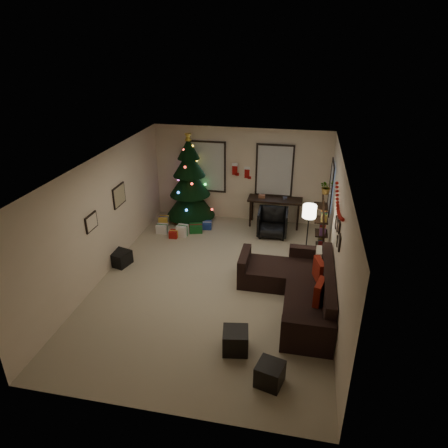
# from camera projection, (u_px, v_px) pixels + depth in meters

# --- Properties ---
(floor) EXTENTS (7.00, 7.00, 0.00)m
(floor) POSITION_uv_depth(u_px,v_px,m) (214.00, 282.00, 8.94)
(floor) COLOR tan
(floor) RESTS_ON ground
(ceiling) EXTENTS (7.00, 7.00, 0.00)m
(ceiling) POSITION_uv_depth(u_px,v_px,m) (213.00, 164.00, 7.79)
(ceiling) COLOR white
(ceiling) RESTS_ON floor
(wall_back) EXTENTS (5.00, 0.00, 5.00)m
(wall_back) POSITION_uv_depth(u_px,v_px,m) (241.00, 175.00, 11.47)
(wall_back) COLOR beige
(wall_back) RESTS_ON floor
(wall_front) EXTENTS (5.00, 0.00, 5.00)m
(wall_front) POSITION_uv_depth(u_px,v_px,m) (154.00, 340.00, 5.26)
(wall_front) COLOR beige
(wall_front) RESTS_ON floor
(wall_left) EXTENTS (0.00, 7.00, 7.00)m
(wall_left) POSITION_uv_depth(u_px,v_px,m) (102.00, 217.00, 8.81)
(wall_left) COLOR beige
(wall_left) RESTS_ON floor
(wall_right) EXTENTS (0.00, 7.00, 7.00)m
(wall_right) POSITION_uv_depth(u_px,v_px,m) (337.00, 238.00, 7.91)
(wall_right) COLOR beige
(wall_right) RESTS_ON floor
(window_back_left) EXTENTS (1.05, 0.06, 1.50)m
(window_back_left) POSITION_uv_depth(u_px,v_px,m) (208.00, 167.00, 11.53)
(window_back_left) COLOR #728CB2
(window_back_left) RESTS_ON wall_back
(window_back_right) EXTENTS (1.05, 0.06, 1.50)m
(window_back_right) POSITION_uv_depth(u_px,v_px,m) (274.00, 171.00, 11.18)
(window_back_right) COLOR #728CB2
(window_back_right) RESTS_ON wall_back
(window_right_wall) EXTENTS (0.06, 0.90, 1.30)m
(window_right_wall) POSITION_uv_depth(u_px,v_px,m) (332.00, 187.00, 10.12)
(window_right_wall) COLOR #728CB2
(window_right_wall) RESTS_ON wall_right
(christmas_tree) EXTENTS (1.42, 1.42, 2.64)m
(christmas_tree) POSITION_uv_depth(u_px,v_px,m) (190.00, 184.00, 11.52)
(christmas_tree) COLOR black
(christmas_tree) RESTS_ON floor
(presents) EXTENTS (1.50, 1.01, 0.30)m
(presents) POSITION_uv_depth(u_px,v_px,m) (181.00, 228.00, 11.17)
(presents) COLOR silver
(presents) RESTS_ON floor
(sofa) EXTENTS (1.94, 2.82, 0.88)m
(sofa) POSITION_uv_depth(u_px,v_px,m) (298.00, 289.00, 8.18)
(sofa) COLOR black
(sofa) RESTS_ON floor
(pillow_red_a) EXTENTS (0.23, 0.47, 0.45)m
(pillow_red_a) POSITION_uv_depth(u_px,v_px,m) (319.00, 292.00, 7.47)
(pillow_red_a) COLOR maroon
(pillow_red_a) RESTS_ON sofa
(pillow_red_b) EXTENTS (0.24, 0.49, 0.47)m
(pillow_red_b) POSITION_uv_depth(u_px,v_px,m) (319.00, 271.00, 8.15)
(pillow_red_b) COLOR maroon
(pillow_red_b) RESTS_ON sofa
(pillow_cream) EXTENTS (0.12, 0.41, 0.41)m
(pillow_cream) POSITION_uv_depth(u_px,v_px,m) (319.00, 258.00, 8.63)
(pillow_cream) COLOR beige
(pillow_cream) RESTS_ON sofa
(ottoman_near) EXTENTS (0.49, 0.49, 0.41)m
(ottoman_near) POSITION_uv_depth(u_px,v_px,m) (235.00, 340.00, 6.91)
(ottoman_near) COLOR black
(ottoman_near) RESTS_ON floor
(ottoman_far) EXTENTS (0.49, 0.49, 0.38)m
(ottoman_far) POSITION_uv_depth(u_px,v_px,m) (270.00, 374.00, 6.25)
(ottoman_far) COLOR black
(ottoman_far) RESTS_ON floor
(desk) EXTENTS (1.51, 0.54, 0.81)m
(desk) POSITION_uv_depth(u_px,v_px,m) (275.00, 202.00, 11.30)
(desk) COLOR black
(desk) RESTS_ON floor
(desk_chair) EXTENTS (0.75, 0.70, 0.75)m
(desk_chair) POSITION_uv_depth(u_px,v_px,m) (273.00, 223.00, 10.87)
(desk_chair) COLOR black
(desk_chair) RESTS_ON floor
(bookshelf) EXTENTS (0.30, 0.47, 1.57)m
(bookshelf) POSITION_uv_depth(u_px,v_px,m) (322.00, 229.00, 9.61)
(bookshelf) COLOR black
(bookshelf) RESTS_ON floor
(potted_plant) EXTENTS (0.53, 0.51, 0.45)m
(potted_plant) POSITION_uv_depth(u_px,v_px,m) (327.00, 185.00, 9.41)
(potted_plant) COLOR #4C4C4C
(potted_plant) RESTS_ON bookshelf
(floor_lamp) EXTENTS (0.31, 0.31, 1.47)m
(floor_lamp) POSITION_uv_depth(u_px,v_px,m) (309.00, 215.00, 9.20)
(floor_lamp) COLOR black
(floor_lamp) RESTS_ON floor
(art_map) EXTENTS (0.04, 0.60, 0.50)m
(art_map) POSITION_uv_depth(u_px,v_px,m) (119.00, 196.00, 9.49)
(art_map) COLOR black
(art_map) RESTS_ON wall_left
(art_abstract) EXTENTS (0.04, 0.45, 0.35)m
(art_abstract) POSITION_uv_depth(u_px,v_px,m) (91.00, 222.00, 8.32)
(art_abstract) COLOR black
(art_abstract) RESTS_ON wall_left
(gallery) EXTENTS (0.03, 1.25, 0.54)m
(gallery) POSITION_uv_depth(u_px,v_px,m) (338.00, 229.00, 7.76)
(gallery) COLOR black
(gallery) RESTS_ON wall_right
(garland) EXTENTS (0.08, 1.90, 0.30)m
(garland) POSITION_uv_depth(u_px,v_px,m) (339.00, 204.00, 7.69)
(garland) COLOR #A5140C
(garland) RESTS_ON wall_right
(stocking_left) EXTENTS (0.20, 0.05, 0.36)m
(stocking_left) POSITION_uv_depth(u_px,v_px,m) (235.00, 169.00, 11.28)
(stocking_left) COLOR #990F0C
(stocking_left) RESTS_ON wall_back
(stocking_right) EXTENTS (0.20, 0.05, 0.36)m
(stocking_right) POSITION_uv_depth(u_px,v_px,m) (247.00, 172.00, 11.40)
(stocking_right) COLOR #990F0C
(stocking_right) RESTS_ON wall_back
(storage_bin) EXTENTS (0.75, 0.60, 0.33)m
(storage_bin) POSITION_uv_depth(u_px,v_px,m) (116.00, 257.00, 9.60)
(storage_bin) COLOR black
(storage_bin) RESTS_ON floor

